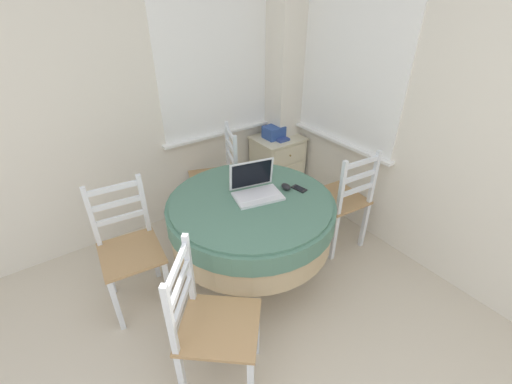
% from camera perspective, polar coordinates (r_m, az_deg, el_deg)
% --- Properties ---
extents(corner_room_shell, '(4.49, 4.56, 2.55)m').
position_cam_1_polar(corner_room_shell, '(2.42, 2.47, 13.56)').
color(corner_room_shell, silver).
rests_on(corner_room_shell, ground_plane).
extents(round_dining_table, '(1.20, 1.20, 0.72)m').
position_cam_1_polar(round_dining_table, '(2.49, -0.83, -4.11)').
color(round_dining_table, '#4C3D2D').
rests_on(round_dining_table, ground_plane).
extents(laptop, '(0.38, 0.32, 0.24)m').
position_cam_1_polar(laptop, '(2.44, -0.06, 0.61)').
color(laptop, silver).
rests_on(laptop, round_dining_table).
extents(computer_mouse, '(0.06, 0.09, 0.04)m').
position_cam_1_polar(computer_mouse, '(2.52, 5.02, 0.90)').
color(computer_mouse, black).
rests_on(computer_mouse, round_dining_table).
extents(cell_phone, '(0.07, 0.12, 0.01)m').
position_cam_1_polar(cell_phone, '(2.54, 7.20, 0.57)').
color(cell_phone, black).
rests_on(cell_phone, round_dining_table).
extents(dining_chair_near_back_window, '(0.53, 0.51, 0.93)m').
position_cam_1_polar(dining_chair_near_back_window, '(3.24, -6.39, 2.37)').
color(dining_chair_near_back_window, '#A87F51').
rests_on(dining_chair_near_back_window, ground_plane).
extents(dining_chair_near_right_window, '(0.43, 0.45, 0.93)m').
position_cam_1_polar(dining_chair_near_right_window, '(2.97, 14.13, -1.38)').
color(dining_chair_near_right_window, '#A87F51').
rests_on(dining_chair_near_right_window, ground_plane).
extents(dining_chair_camera_near, '(0.58, 0.57, 0.93)m').
position_cam_1_polar(dining_chair_camera_near, '(1.98, -7.49, -21.22)').
color(dining_chair_camera_near, '#A87F51').
rests_on(dining_chair_camera_near, ground_plane).
extents(dining_chair_left_flank, '(0.44, 0.46, 0.93)m').
position_cam_1_polar(dining_chair_left_flank, '(2.54, -20.32, -8.94)').
color(dining_chair_left_flank, '#A87F51').
rests_on(dining_chair_left_flank, ground_plane).
extents(corner_cabinet, '(0.48, 0.43, 0.66)m').
position_cam_1_polar(corner_cabinet, '(3.72, 3.54, 4.38)').
color(corner_cabinet, beige).
rests_on(corner_cabinet, ground_plane).
extents(storage_box, '(0.19, 0.17, 0.12)m').
position_cam_1_polar(storage_box, '(3.55, 2.98, 9.93)').
color(storage_box, '#2D4C93').
rests_on(storage_box, corner_cabinet).
extents(book_on_cabinet, '(0.13, 0.22, 0.02)m').
position_cam_1_polar(book_on_cabinet, '(3.55, 3.79, 9.05)').
color(book_on_cabinet, '#33478C').
rests_on(book_on_cabinet, corner_cabinet).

